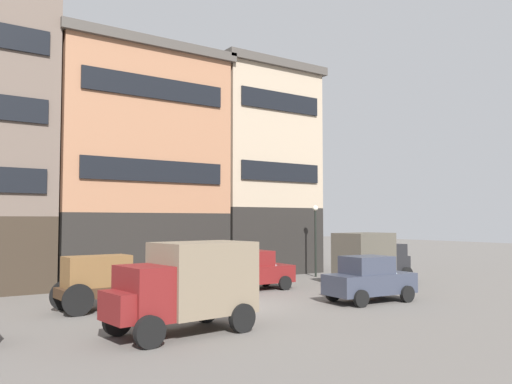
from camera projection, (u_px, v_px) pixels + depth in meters
name	position (u px, v px, depth m)	size (l,w,h in m)	color
ground_plane	(228.00, 306.00, 19.76)	(120.00, 120.00, 0.00)	#605B56
building_center_left	(136.00, 164.00, 28.39)	(9.48, 5.63, 12.62)	black
building_center_right	(256.00, 169.00, 32.90)	(7.17, 5.63, 12.94)	black
cargo_wagon	(98.00, 279.00, 18.81)	(2.98, 1.65, 1.98)	#3D2819
draft_horse	(173.00, 271.00, 20.48)	(2.35, 0.69, 2.30)	#937047
delivery_truck_near	(371.00, 256.00, 26.47)	(4.48, 2.45, 2.62)	black
delivery_truck_far	(186.00, 284.00, 15.08)	(4.48, 2.46, 2.62)	maroon
sedan_dark	(253.00, 270.00, 24.36)	(3.77, 2.00, 1.83)	maroon
sedan_parked_curb	(369.00, 279.00, 20.79)	(3.82, 2.10, 1.83)	#333847
pedestrian_officer	(212.00, 266.00, 26.10)	(0.42, 0.42, 1.79)	black
streetlamp_curbside	(315.00, 230.00, 30.12)	(0.32, 0.32, 4.12)	black
fire_hydrant_curbside	(141.00, 281.00, 24.23)	(0.24, 0.24, 0.83)	maroon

